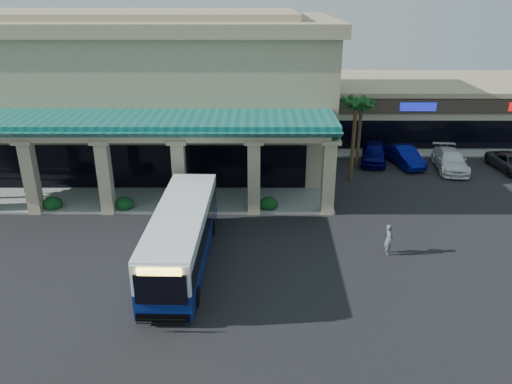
{
  "coord_description": "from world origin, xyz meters",
  "views": [
    {
      "loc": [
        1.69,
        -22.95,
        13.04
      ],
      "look_at": [
        1.63,
        3.23,
        2.2
      ],
      "focal_mm": 35.0,
      "sensor_mm": 36.0,
      "label": 1
    }
  ],
  "objects_px": {
    "car_gray": "(512,163)",
    "car_red": "(450,160)",
    "pedestrian": "(389,239)",
    "car_white": "(404,156)",
    "transit_bus": "(182,238)",
    "car_silver": "(374,153)"
  },
  "relations": [
    {
      "from": "car_red",
      "to": "car_silver",
      "type": "bearing_deg",
      "value": 169.26
    },
    {
      "from": "car_red",
      "to": "car_gray",
      "type": "xyz_separation_m",
      "value": [
        4.6,
        -0.28,
        -0.09
      ]
    },
    {
      "from": "pedestrian",
      "to": "car_silver",
      "type": "relative_size",
      "value": 0.36
    },
    {
      "from": "pedestrian",
      "to": "car_white",
      "type": "bearing_deg",
      "value": -21.26
    },
    {
      "from": "car_white",
      "to": "car_silver",
      "type": "bearing_deg",
      "value": 152.57
    },
    {
      "from": "car_silver",
      "to": "transit_bus",
      "type": "bearing_deg",
      "value": -116.01
    },
    {
      "from": "transit_bus",
      "to": "car_silver",
      "type": "relative_size",
      "value": 2.27
    },
    {
      "from": "transit_bus",
      "to": "car_gray",
      "type": "bearing_deg",
      "value": 32.27
    },
    {
      "from": "car_gray",
      "to": "car_red",
      "type": "bearing_deg",
      "value": 170.44
    },
    {
      "from": "transit_bus",
      "to": "car_gray",
      "type": "xyz_separation_m",
      "value": [
        23.06,
        13.83,
        -0.85
      ]
    },
    {
      "from": "car_red",
      "to": "car_gray",
      "type": "height_order",
      "value": "car_red"
    },
    {
      "from": "car_white",
      "to": "pedestrian",
      "type": "bearing_deg",
      "value": -120.42
    },
    {
      "from": "pedestrian",
      "to": "car_red",
      "type": "bearing_deg",
      "value": -34.08
    },
    {
      "from": "transit_bus",
      "to": "car_white",
      "type": "height_order",
      "value": "transit_bus"
    },
    {
      "from": "pedestrian",
      "to": "car_gray",
      "type": "xyz_separation_m",
      "value": [
        12.48,
        12.76,
        -0.2
      ]
    },
    {
      "from": "pedestrian",
      "to": "car_white",
      "type": "distance_m",
      "value": 14.87
    },
    {
      "from": "transit_bus",
      "to": "car_red",
      "type": "xyz_separation_m",
      "value": [
        18.46,
        14.11,
        -0.76
      ]
    },
    {
      "from": "car_silver",
      "to": "car_gray",
      "type": "xyz_separation_m",
      "value": [
        10.05,
        -1.96,
        -0.16
      ]
    },
    {
      "from": "transit_bus",
      "to": "car_white",
      "type": "xyz_separation_m",
      "value": [
        15.25,
        15.18,
        -0.76
      ]
    },
    {
      "from": "car_red",
      "to": "pedestrian",
      "type": "bearing_deg",
      "value": -114.68
    },
    {
      "from": "car_white",
      "to": "car_red",
      "type": "distance_m",
      "value": 3.38
    },
    {
      "from": "car_white",
      "to": "car_gray",
      "type": "bearing_deg",
      "value": -21.9
    }
  ]
}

